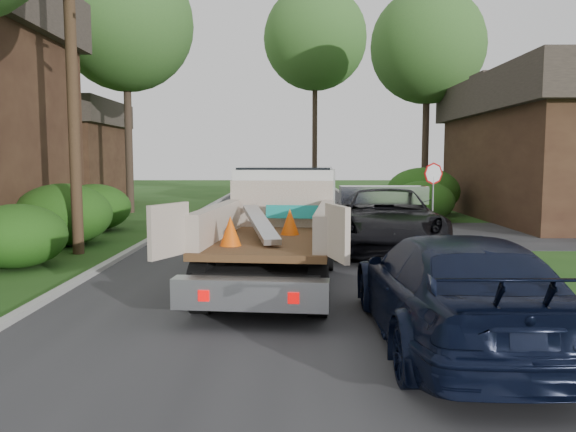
# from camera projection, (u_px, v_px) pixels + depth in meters

# --- Properties ---
(ground) EXTENTS (120.00, 120.00, 0.00)m
(ground) POSITION_uv_depth(u_px,v_px,m) (272.00, 299.00, 10.41)
(ground) COLOR #1D4614
(ground) RESTS_ON ground
(road) EXTENTS (8.00, 90.00, 0.02)m
(road) POSITION_uv_depth(u_px,v_px,m) (282.00, 231.00, 20.36)
(road) COLOR #28282B
(road) RESTS_ON ground
(curb_left) EXTENTS (0.20, 90.00, 0.12)m
(curb_left) POSITION_uv_depth(u_px,v_px,m) (169.00, 229.00, 20.38)
(curb_left) COLOR #9E9E99
(curb_left) RESTS_ON ground
(curb_right) EXTENTS (0.20, 90.00, 0.12)m
(curb_right) POSITION_uv_depth(u_px,v_px,m) (395.00, 229.00, 20.33)
(curb_right) COLOR #9E9E99
(curb_right) RESTS_ON ground
(stop_sign) EXTENTS (0.71, 0.32, 2.48)m
(stop_sign) POSITION_uv_depth(u_px,v_px,m) (433.00, 183.00, 19.15)
(stop_sign) COLOR slate
(stop_sign) RESTS_ON ground
(utility_pole) EXTENTS (2.42, 1.25, 10.00)m
(utility_pole) POSITION_uv_depth(u_px,v_px,m) (72.00, 61.00, 14.88)
(utility_pole) COLOR #382619
(utility_pole) RESTS_ON ground
(house_left_far) EXTENTS (7.56, 7.56, 6.00)m
(house_left_far) POSITION_uv_depth(u_px,v_px,m) (50.00, 151.00, 32.08)
(house_left_far) COLOR #341E15
(house_left_far) RESTS_ON ground
(hedge_left_a) EXTENTS (2.34, 2.34, 1.53)m
(hedge_left_a) POSITION_uv_depth(u_px,v_px,m) (17.00, 236.00, 13.36)
(hedge_left_a) COLOR #1B400E
(hedge_left_a) RESTS_ON ground
(hedge_left_b) EXTENTS (2.86, 2.86, 1.87)m
(hedge_left_b) POSITION_uv_depth(u_px,v_px,m) (63.00, 215.00, 16.82)
(hedge_left_b) COLOR #1B400E
(hedge_left_b) RESTS_ON ground
(hedge_left_c) EXTENTS (2.60, 2.60, 1.70)m
(hedge_left_c) POSITION_uv_depth(u_px,v_px,m) (94.00, 207.00, 20.32)
(hedge_left_c) COLOR #1B400E
(hedge_left_c) RESTS_ON ground
(hedge_right_a) EXTENTS (2.60, 2.60, 1.70)m
(hedge_right_a) POSITION_uv_depth(u_px,v_px,m) (423.00, 201.00, 23.22)
(hedge_right_a) COLOR #1B400E
(hedge_right_a) RESTS_ON ground
(hedge_right_b) EXTENTS (3.38, 3.38, 2.21)m
(hedge_right_b) POSITION_uv_depth(u_px,v_px,m) (423.00, 191.00, 26.18)
(hedge_right_b) COLOR #1B400E
(hedge_right_b) RESTS_ON ground
(tree_left_far) EXTENTS (6.40, 6.40, 12.20)m
(tree_left_far) POSITION_uv_depth(u_px,v_px,m) (125.00, 23.00, 26.47)
(tree_left_far) COLOR #2D2119
(tree_left_far) RESTS_ON ground
(tree_right_far) EXTENTS (6.00, 6.00, 11.50)m
(tree_right_far) POSITION_uv_depth(u_px,v_px,m) (428.00, 47.00, 29.41)
(tree_right_far) COLOR #2D2119
(tree_right_far) RESTS_ON ground
(tree_center_far) EXTENTS (7.20, 7.20, 14.60)m
(tree_center_far) POSITION_uv_depth(u_px,v_px,m) (315.00, 39.00, 39.14)
(tree_center_far) COLOR #2D2119
(tree_center_far) RESTS_ON ground
(flatbed_truck) EXTENTS (3.23, 6.55, 2.40)m
(flatbed_truck) POSITION_uv_depth(u_px,v_px,m) (281.00, 218.00, 12.25)
(flatbed_truck) COLOR black
(flatbed_truck) RESTS_ON ground
(black_pickup) EXTENTS (3.53, 6.63, 1.77)m
(black_pickup) POSITION_uv_depth(u_px,v_px,m) (385.00, 219.00, 16.02)
(black_pickup) COLOR black
(black_pickup) RESTS_ON ground
(navy_suv) EXTENTS (2.19, 5.38, 1.56)m
(navy_suv) POSITION_uv_depth(u_px,v_px,m) (452.00, 289.00, 7.83)
(navy_suv) COLOR black
(navy_suv) RESTS_ON ground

